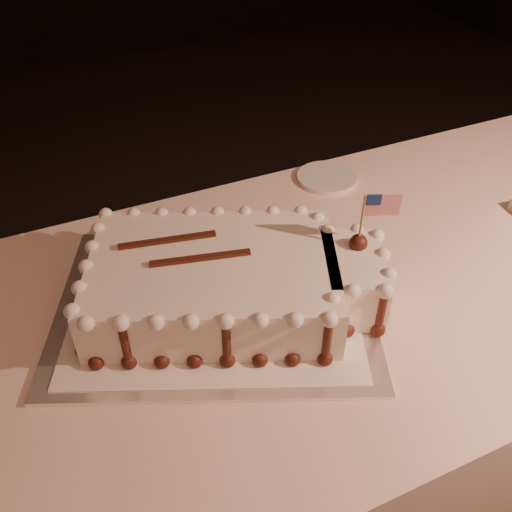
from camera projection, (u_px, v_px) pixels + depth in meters
name	position (u px, v px, depth m)	size (l,w,h in m)	color
banquet_table	(324.00, 401.00, 1.32)	(2.40, 0.80, 0.75)	#FFD8C5
cake_board	(215.00, 305.00, 1.02)	(0.56, 0.42, 0.01)	white
doily	(215.00, 303.00, 1.02)	(0.50, 0.38, 0.00)	white
sheet_cake	(231.00, 281.00, 0.99)	(0.55, 0.43, 0.21)	white
side_plate	(327.00, 178.00, 1.35)	(0.14, 0.14, 0.01)	silver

